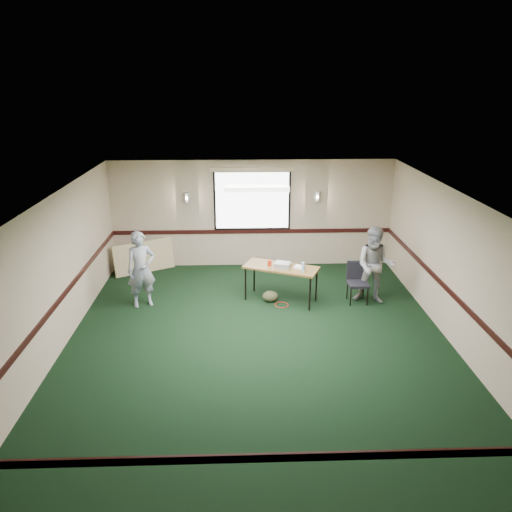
{
  "coord_description": "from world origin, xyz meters",
  "views": [
    {
      "loc": [
        -0.33,
        -8.08,
        4.57
      ],
      "look_at": [
        0.0,
        1.3,
        1.2
      ],
      "focal_mm": 35.0,
      "sensor_mm": 36.0,
      "label": 1
    }
  ],
  "objects_px": {
    "person_left": "(141,269)",
    "person_right": "(375,265)",
    "conference_chair": "(357,279)",
    "projector": "(283,265)",
    "folding_table": "(281,269)"
  },
  "relations": [
    {
      "from": "folding_table",
      "to": "conference_chair",
      "type": "relative_size",
      "value": 1.94
    },
    {
      "from": "projector",
      "to": "conference_chair",
      "type": "relative_size",
      "value": 0.37
    },
    {
      "from": "conference_chair",
      "to": "person_right",
      "type": "height_order",
      "value": "person_right"
    },
    {
      "from": "folding_table",
      "to": "person_right",
      "type": "height_order",
      "value": "person_right"
    },
    {
      "from": "conference_chair",
      "to": "projector",
      "type": "bearing_deg",
      "value": 179.32
    },
    {
      "from": "person_left",
      "to": "person_right",
      "type": "relative_size",
      "value": 0.97
    },
    {
      "from": "conference_chair",
      "to": "person_right",
      "type": "distance_m",
      "value": 0.48
    },
    {
      "from": "person_left",
      "to": "person_right",
      "type": "height_order",
      "value": "person_right"
    },
    {
      "from": "folding_table",
      "to": "projector",
      "type": "distance_m",
      "value": 0.12
    },
    {
      "from": "folding_table",
      "to": "person_right",
      "type": "relative_size",
      "value": 1.0
    },
    {
      "from": "conference_chair",
      "to": "person_left",
      "type": "bearing_deg",
      "value": -179.14
    },
    {
      "from": "person_left",
      "to": "conference_chair",
      "type": "bearing_deg",
      "value": -21.4
    },
    {
      "from": "conference_chair",
      "to": "person_left",
      "type": "height_order",
      "value": "person_left"
    },
    {
      "from": "folding_table",
      "to": "projector",
      "type": "relative_size",
      "value": 5.29
    },
    {
      "from": "conference_chair",
      "to": "folding_table",
      "type": "bearing_deg",
      "value": 177.89
    }
  ]
}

